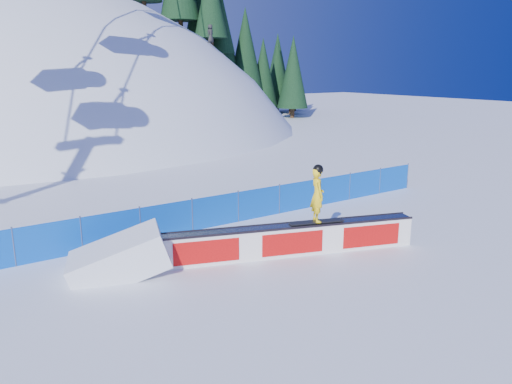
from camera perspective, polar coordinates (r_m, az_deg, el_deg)
ground at (r=15.56m, az=3.83°, el=-8.12°), size 160.00×160.00×0.00m
snow_hill at (r=59.06m, az=-23.06°, el=-11.01°), size 64.00×64.00×64.00m
treeline at (r=61.59m, az=-1.87°, el=17.24°), size 24.99×13.47×20.20m
safety_fence at (r=18.90m, az=-4.60°, el=-2.17°), size 22.05×0.05×1.30m
rail_box at (r=16.07m, az=3.89°, el=-5.48°), size 8.20×3.28×1.02m
snow_ramp at (r=15.41m, az=-15.25°, el=-8.83°), size 3.36×2.67×1.83m
snowboarder at (r=15.96m, az=7.03°, el=-0.26°), size 1.82×0.89×1.90m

